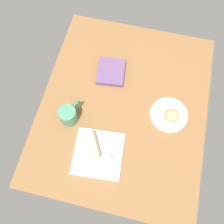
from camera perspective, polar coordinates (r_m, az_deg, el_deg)
dining_table at (r=136.31cm, az=2.73°, el=1.18°), size 110.00×90.00×4.00cm
round_plate at (r=134.87cm, az=13.03°, el=-0.78°), size 20.06×20.06×1.40cm
scone_pastry at (r=131.01cm, az=13.71°, el=-0.82°), size 10.76×10.69×6.22cm
square_plate at (r=125.63cm, az=-3.21°, el=-9.63°), size 26.36×26.36×1.60cm
sauce_cup at (r=122.76cm, az=-1.32°, el=-11.08°), size 5.99×5.99×2.32cm
breakfast_wrap at (r=122.59cm, az=-4.86°, el=-7.91°), size 14.76×12.08×6.45cm
book_stack at (r=142.36cm, az=-0.23°, el=9.32°), size 18.69×17.09×2.82cm
coffee_mug at (r=128.62cm, az=-10.02°, el=-0.66°), size 13.92×9.10×10.25cm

